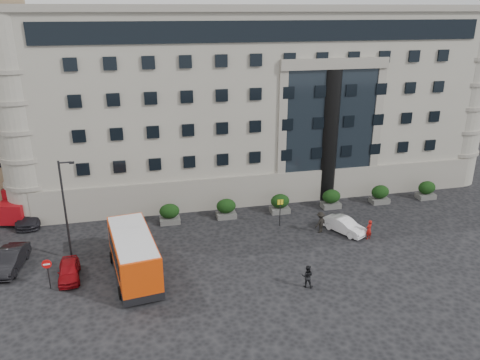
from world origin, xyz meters
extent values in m
plane|color=black|center=(0.00, 0.00, 0.00)|extent=(120.00, 120.00, 0.00)
cube|color=#9C988A|center=(6.00, 22.00, 9.00)|extent=(44.00, 24.00, 18.00)
cylinder|color=black|center=(12.00, 10.30, 6.50)|extent=(1.80, 1.80, 13.00)
cube|color=#51514E|center=(-4.00, 7.80, 0.25)|extent=(1.80, 1.20, 0.50)
ellipsoid|color=black|center=(-4.00, 7.80, 1.17)|extent=(1.80, 1.26, 1.34)
cube|color=#51514E|center=(1.20, 7.80, 0.25)|extent=(1.80, 1.20, 0.50)
ellipsoid|color=black|center=(1.20, 7.80, 1.17)|extent=(1.80, 1.26, 1.34)
cube|color=#51514E|center=(6.40, 7.80, 0.25)|extent=(1.80, 1.20, 0.50)
ellipsoid|color=black|center=(6.40, 7.80, 1.17)|extent=(1.80, 1.26, 1.34)
cube|color=#51514E|center=(11.60, 7.80, 0.25)|extent=(1.80, 1.20, 0.50)
ellipsoid|color=black|center=(11.60, 7.80, 1.17)|extent=(1.80, 1.26, 1.34)
cube|color=#51514E|center=(16.80, 7.80, 0.25)|extent=(1.80, 1.20, 0.50)
ellipsoid|color=black|center=(16.80, 7.80, 1.17)|extent=(1.80, 1.26, 1.34)
cube|color=#51514E|center=(22.00, 7.80, 0.25)|extent=(1.80, 1.20, 0.50)
ellipsoid|color=black|center=(22.00, 7.80, 1.17)|extent=(1.80, 1.26, 1.34)
cylinder|color=#262628|center=(-12.00, 3.00, 4.00)|extent=(0.16, 0.16, 8.00)
cylinder|color=#262628|center=(-11.55, 3.00, 7.85)|extent=(0.90, 0.12, 0.12)
cube|color=black|center=(-11.10, 3.00, 7.80)|extent=(0.35, 0.18, 0.14)
cylinder|color=#262628|center=(5.50, 5.00, 1.25)|extent=(0.08, 0.08, 2.50)
cube|color=yellow|center=(5.50, 5.00, 2.30)|extent=(0.50, 0.06, 0.45)
cylinder|color=#262628|center=(-13.00, -1.00, 1.10)|extent=(0.08, 0.08, 2.20)
cylinder|color=red|center=(-13.00, -1.06, 2.00)|extent=(0.64, 0.05, 0.64)
cube|color=white|center=(-13.00, -1.10, 2.00)|extent=(0.45, 0.04, 0.10)
cube|color=#D43C09|center=(-7.24, -0.60, 1.89)|extent=(3.72, 8.09, 2.68)
cube|color=black|center=(-7.24, -0.60, 0.45)|extent=(3.76, 8.14, 0.55)
cube|color=black|center=(-7.24, -0.60, 2.17)|extent=(3.54, 6.40, 1.17)
cube|color=silver|center=(-7.24, -0.60, 3.18)|extent=(3.53, 7.69, 0.18)
cylinder|color=black|center=(-8.22, -3.26, 0.45)|extent=(0.40, 0.93, 0.90)
cylinder|color=black|center=(-5.57, -2.89, 0.45)|extent=(0.40, 0.93, 0.90)
cylinder|color=black|center=(-8.91, 1.68, 0.45)|extent=(0.40, 0.93, 0.90)
cylinder|color=black|center=(-6.26, 2.05, 0.45)|extent=(0.40, 0.93, 0.90)
cube|color=maroon|center=(-16.93, 13.18, 1.65)|extent=(3.32, 4.31, 2.66)
cube|color=maroon|center=(-17.61, 10.51, 1.22)|extent=(2.69, 2.23, 1.81)
cube|color=black|center=(-17.80, 9.79, 1.59)|extent=(1.98, 0.62, 0.85)
cylinder|color=black|center=(-18.72, 10.90, 0.45)|extent=(0.49, 0.93, 0.89)
cylinder|color=black|center=(-16.46, 10.32, 0.45)|extent=(0.49, 0.93, 0.89)
cylinder|color=black|center=(-17.85, 14.30, 0.45)|extent=(0.49, 0.93, 0.89)
cylinder|color=black|center=(-15.58, 13.72, 0.45)|extent=(0.49, 0.93, 0.89)
imported|color=maroon|center=(-11.85, 0.15, 0.62)|extent=(1.71, 3.74, 1.24)
imported|color=black|center=(-16.24, 2.51, 0.75)|extent=(2.16, 4.73, 1.50)
imported|color=black|center=(-16.33, 10.85, 0.72)|extent=(2.24, 5.05, 1.44)
imported|color=black|center=(-11.51, 15.86, 0.61)|extent=(2.30, 4.53, 1.23)
imported|color=white|center=(10.56, 2.51, 0.65)|extent=(3.05, 4.14, 1.30)
imported|color=maroon|center=(12.03, 0.94, 0.85)|extent=(0.73, 0.63, 1.70)
imported|color=black|center=(4.42, -4.73, 0.84)|extent=(1.00, 0.91, 1.67)
imported|color=black|center=(8.53, 3.00, 0.95)|extent=(1.41, 1.22, 1.90)
camera|label=1|loc=(-6.45, -31.03, 18.31)|focal=35.00mm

